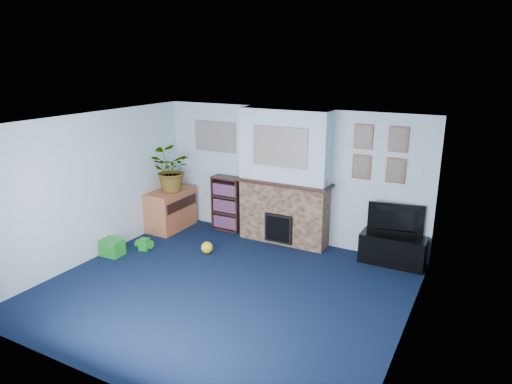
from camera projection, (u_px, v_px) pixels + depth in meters
The scene contains 26 objects.
floor at pixel (224, 289), 6.60m from camera, with size 5.00×4.50×0.01m, color black.
ceiling at pixel (220, 123), 5.92m from camera, with size 5.00×4.50×0.01m, color white.
wall_back at pixel (289, 175), 8.16m from camera, with size 5.00×0.04×2.40m, color silver.
wall_front at pixel (96, 277), 4.36m from camera, with size 5.00×0.04×2.40m, color silver.
wall_left at pixel (92, 187), 7.39m from camera, with size 0.04×4.50×2.40m, color silver.
wall_right at pixel (410, 244), 5.13m from camera, with size 0.04×4.50×2.40m, color silver.
chimney_breast at pixel (284, 179), 7.99m from camera, with size 1.72×0.50×2.40m.
collage_main at pixel (280, 147), 7.65m from camera, with size 1.00×0.03×0.68m, color gray.
collage_left at pixel (215, 136), 8.69m from camera, with size 0.90×0.03×0.58m, color gray.
portrait_tl at pixel (363, 137), 7.33m from camera, with size 0.30×0.03×0.40m, color brown.
portrait_tr at pixel (398, 139), 7.08m from camera, with size 0.30×0.03×0.40m, color brown.
portrait_bl at pixel (361, 167), 7.47m from camera, with size 0.30×0.03×0.40m, color brown.
portrait_br at pixel (396, 171), 7.22m from camera, with size 0.30×0.03×0.40m, color brown.
tv_stand at pixel (393, 251), 7.37m from camera, with size 1.02×0.43×0.49m, color black.
television at pixel (396, 220), 7.24m from camera, with size 0.88×0.12×0.51m, color black.
bookshelf at pixel (228, 205), 8.79m from camera, with size 0.58×0.28×1.05m.
sideboard at pixel (171, 211), 8.90m from camera, with size 0.55×0.99×0.77m, color #B05E38.
potted_plant at pixel (169, 170), 8.60m from camera, with size 0.75×0.65×0.84m, color #26661E.
mantel_clock at pixel (278, 177), 7.99m from camera, with size 0.11×0.07×0.16m, color gold.
mantel_candle at pixel (302, 179), 7.78m from camera, with size 0.05×0.05×0.15m, color #B2BFC6.
mantel_teddy at pixel (258, 174), 8.17m from camera, with size 0.13×0.13×0.13m, color gray.
mantel_can at pixel (326, 183), 7.60m from camera, with size 0.06×0.06×0.13m, color #198C26.
green_crate at pixel (112, 247), 7.71m from camera, with size 0.35×0.28×0.28m, color #198C26.
toy_ball at pixel (207, 248), 7.80m from camera, with size 0.20×0.20×0.20m, color yellow.
toy_block at pixel (144, 244), 7.94m from camera, with size 0.16×0.16×0.20m, color #198C26.
toy_tube at pixel (144, 244), 8.02m from camera, with size 0.15×0.15×0.32m, color #198C26.
Camera 1 is at (3.21, -5.01, 3.21)m, focal length 32.00 mm.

